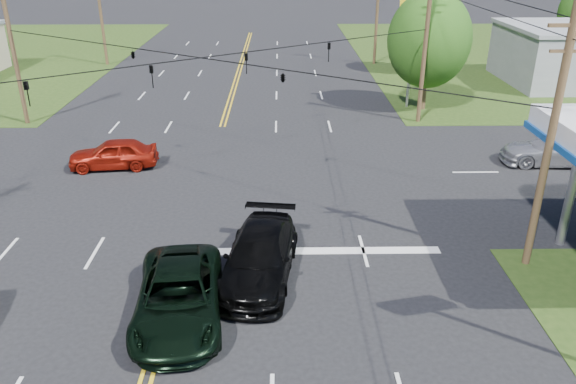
{
  "coord_description": "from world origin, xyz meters",
  "views": [
    {
      "loc": [
        3.76,
        -15.05,
        11.18
      ],
      "look_at": [
        4.07,
        6.0,
        1.66
      ],
      "focal_mm": 35.0,
      "sensor_mm": 36.0,
      "label": 1
    }
  ],
  "objects_px": {
    "pole_ne": "(425,47)",
    "suv_black": "(260,257)",
    "pole_se": "(550,140)",
    "pole_nw": "(13,48)",
    "pickup_dkgreen": "(179,296)",
    "tree_right_a": "(429,40)",
    "pole_left_far": "(100,9)",
    "pole_right_far": "(377,9)",
    "tree_right_b": "(423,25)"
  },
  "relations": [
    {
      "from": "pole_se",
      "to": "pickup_dkgreen",
      "type": "height_order",
      "value": "pole_se"
    },
    {
      "from": "pole_se",
      "to": "tree_right_a",
      "type": "distance_m",
      "value": 21.02
    },
    {
      "from": "suv_black",
      "to": "tree_right_a",
      "type": "bearing_deg",
      "value": 70.88
    },
    {
      "from": "pole_left_far",
      "to": "pole_se",
      "type": "bearing_deg",
      "value": -54.9
    },
    {
      "from": "pole_se",
      "to": "pole_ne",
      "type": "height_order",
      "value": "same"
    },
    {
      "from": "pole_se",
      "to": "pole_right_far",
      "type": "bearing_deg",
      "value": 90.0
    },
    {
      "from": "pole_right_far",
      "to": "tree_right_b",
      "type": "distance_m",
      "value": 5.4
    },
    {
      "from": "pole_ne",
      "to": "suv_black",
      "type": "distance_m",
      "value": 21.66
    },
    {
      "from": "pole_se",
      "to": "pole_nw",
      "type": "height_order",
      "value": "same"
    },
    {
      "from": "pole_left_far",
      "to": "tree_right_a",
      "type": "bearing_deg",
      "value": -30.65
    },
    {
      "from": "pole_ne",
      "to": "suv_black",
      "type": "relative_size",
      "value": 1.64
    },
    {
      "from": "pole_right_far",
      "to": "tree_right_b",
      "type": "relative_size",
      "value": 1.41
    },
    {
      "from": "pole_ne",
      "to": "pole_right_far",
      "type": "height_order",
      "value": "pole_right_far"
    },
    {
      "from": "tree_right_a",
      "to": "pole_right_far",
      "type": "bearing_deg",
      "value": 93.58
    },
    {
      "from": "tree_right_a",
      "to": "pickup_dkgreen",
      "type": "relative_size",
      "value": 1.41
    },
    {
      "from": "tree_right_a",
      "to": "pickup_dkgreen",
      "type": "distance_m",
      "value": 27.95
    },
    {
      "from": "pole_ne",
      "to": "suv_black",
      "type": "xyz_separation_m",
      "value": [
        -10.0,
        -18.78,
        -4.07
      ]
    },
    {
      "from": "tree_right_a",
      "to": "pole_ne",
      "type": "bearing_deg",
      "value": -108.43
    },
    {
      "from": "pole_left_far",
      "to": "tree_right_a",
      "type": "height_order",
      "value": "pole_left_far"
    },
    {
      "from": "pole_nw",
      "to": "suv_black",
      "type": "distance_m",
      "value": 25.0
    },
    {
      "from": "pole_se",
      "to": "pole_left_far",
      "type": "relative_size",
      "value": 0.95
    },
    {
      "from": "pole_right_far",
      "to": "pickup_dkgreen",
      "type": "height_order",
      "value": "pole_right_far"
    },
    {
      "from": "tree_right_b",
      "to": "pickup_dkgreen",
      "type": "bearing_deg",
      "value": -113.89
    },
    {
      "from": "pole_right_far",
      "to": "tree_right_a",
      "type": "xyz_separation_m",
      "value": [
        1.0,
        -16.0,
        -0.3
      ]
    },
    {
      "from": "tree_right_a",
      "to": "tree_right_b",
      "type": "height_order",
      "value": "tree_right_a"
    },
    {
      "from": "pole_right_far",
      "to": "suv_black",
      "type": "xyz_separation_m",
      "value": [
        -10.0,
        -37.78,
        -4.33
      ]
    },
    {
      "from": "pole_se",
      "to": "pole_ne",
      "type": "xyz_separation_m",
      "value": [
        0.0,
        18.0,
        0.0
      ]
    },
    {
      "from": "pole_right_far",
      "to": "pickup_dkgreen",
      "type": "xyz_separation_m",
      "value": [
        -12.5,
        -40.13,
        -4.36
      ]
    },
    {
      "from": "pole_nw",
      "to": "tree_right_b",
      "type": "distance_m",
      "value": 33.1
    },
    {
      "from": "pole_nw",
      "to": "suv_black",
      "type": "height_order",
      "value": "pole_nw"
    },
    {
      "from": "pole_nw",
      "to": "tree_right_a",
      "type": "bearing_deg",
      "value": 6.34
    },
    {
      "from": "pole_se",
      "to": "pole_nw",
      "type": "bearing_deg",
      "value": 145.3
    },
    {
      "from": "tree_right_b",
      "to": "tree_right_a",
      "type": "bearing_deg",
      "value": -101.77
    },
    {
      "from": "tree_right_a",
      "to": "tree_right_b",
      "type": "relative_size",
      "value": 1.15
    },
    {
      "from": "pole_se",
      "to": "tree_right_b",
      "type": "xyz_separation_m",
      "value": [
        3.5,
        33.0,
        -0.7
      ]
    },
    {
      "from": "pole_nw",
      "to": "pickup_dkgreen",
      "type": "bearing_deg",
      "value": -57.42
    },
    {
      "from": "pole_nw",
      "to": "pole_ne",
      "type": "distance_m",
      "value": 26.0
    },
    {
      "from": "pole_right_far",
      "to": "suv_black",
      "type": "height_order",
      "value": "pole_right_far"
    },
    {
      "from": "pole_left_far",
      "to": "pole_ne",
      "type": "bearing_deg",
      "value": -36.16
    },
    {
      "from": "pole_nw",
      "to": "pickup_dkgreen",
      "type": "relative_size",
      "value": 1.64
    },
    {
      "from": "pole_se",
      "to": "tree_right_a",
      "type": "bearing_deg",
      "value": 87.27
    },
    {
      "from": "tree_right_a",
      "to": "suv_black",
      "type": "xyz_separation_m",
      "value": [
        -11.0,
        -21.78,
        -4.03
      ]
    },
    {
      "from": "pole_se",
      "to": "pole_right_far",
      "type": "height_order",
      "value": "pole_right_far"
    },
    {
      "from": "pole_se",
      "to": "pole_ne",
      "type": "relative_size",
      "value": 1.0
    },
    {
      "from": "pole_left_far",
      "to": "pole_nw",
      "type": "bearing_deg",
      "value": -90.0
    },
    {
      "from": "pickup_dkgreen",
      "to": "suv_black",
      "type": "height_order",
      "value": "suv_black"
    },
    {
      "from": "pole_se",
      "to": "pole_nw",
      "type": "distance_m",
      "value": 31.62
    },
    {
      "from": "pole_nw",
      "to": "suv_black",
      "type": "bearing_deg",
      "value": -49.56
    },
    {
      "from": "pickup_dkgreen",
      "to": "tree_right_a",
      "type": "bearing_deg",
      "value": 55.5
    },
    {
      "from": "pole_se",
      "to": "tree_right_a",
      "type": "relative_size",
      "value": 1.16
    }
  ]
}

